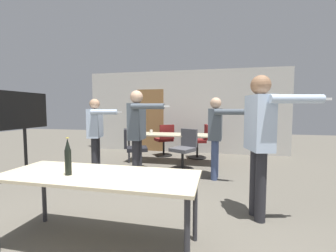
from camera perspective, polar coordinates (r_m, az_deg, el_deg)
name	(u,v)px	position (r m, az deg, el deg)	size (l,w,h in m)	color
back_wall	(182,112)	(7.31, 3.69, 3.61)	(6.45, 0.12, 2.63)	beige
conference_table_near	(99,181)	(2.41, -17.16, -13.09)	(1.99, 0.74, 0.75)	#C6B793
conference_table_far	(172,136)	(5.86, 1.11, -2.63)	(2.29, 0.75, 0.75)	#C6B793
tv_screen	(24,124)	(5.33, -32.69, 0.50)	(0.44, 1.16, 1.74)	black
person_center_tall	(96,129)	(5.12, -17.84, -0.68)	(0.85, 0.63, 1.62)	#28282D
person_right_polo	(138,128)	(4.14, -7.73, -0.42)	(0.78, 0.60, 1.73)	#28282D
person_far_watching	(216,130)	(4.56, 12.10, -1.10)	(0.75, 0.68, 1.63)	#3D4C75
person_left_plaid	(260,132)	(3.04, 22.43, -1.51)	(0.90, 0.61, 1.81)	#28282D
office_chair_side_rolled	(165,141)	(6.68, -0.88, -3.86)	(0.67, 0.68, 0.95)	black
office_chair_far_left	(200,142)	(6.48, 8.11, -4.08)	(0.61, 0.55, 0.96)	black
office_chair_mid_tucked	(184,151)	(5.25, 4.20, -6.25)	(0.64, 0.67, 0.93)	black
office_chair_far_right	(134,151)	(5.27, -8.72, -6.17)	(0.65, 0.62, 0.94)	black
beer_bottle	(68,157)	(2.42, -24.07, -7.30)	(0.06, 0.06, 0.37)	black
drink_cup	(151,132)	(6.03, -4.30, -1.42)	(0.08, 0.08, 0.10)	silver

